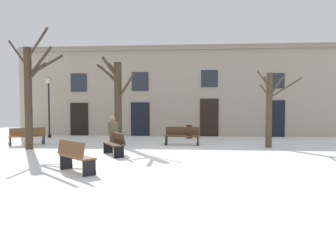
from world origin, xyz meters
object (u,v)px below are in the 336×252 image
bench_back_to_back_right (115,144)px  person_by_shop_door (113,132)px  litter_bin (189,132)px  tree_near_facade (270,107)px  tree_left_of_center (117,100)px  bench_near_lamp (75,156)px  bench_back_to_back_left (27,136)px  streetlamp (49,101)px  bench_near_center_tree (182,136)px  tree_foreground (30,92)px

bench_back_to_back_right → person_by_shop_door: size_ratio=1.08×
litter_bin → bench_back_to_back_right: bearing=-110.2°
bench_back_to_back_right → tree_near_facade: bearing=85.4°
tree_left_of_center → bench_near_lamp: (0.41, -7.18, -1.89)m
bench_back_to_back_left → person_by_shop_door: bearing=117.8°
streetlamp → bench_near_center_tree: (8.97, -3.75, -1.96)m
tree_left_of_center → streetlamp: size_ratio=1.13×
litter_bin → bench_back_to_back_right: 8.50m
streetlamp → bench_back_to_back_left: (0.77, -4.33, -1.97)m
tree_near_facade → person_by_shop_door: tree_near_facade is taller
streetlamp → tree_left_of_center: bearing=-37.5°
bench_back_to_back_right → person_by_shop_door: person_by_shop_door is taller
tree_left_of_center → bench_near_center_tree: tree_left_of_center is taller
litter_bin → bench_back_to_back_left: size_ratio=0.52×
streetlamp → bench_near_lamp: size_ratio=2.71×
streetlamp → bench_near_lamp: (6.05, -11.50, -1.96)m
litter_bin → person_by_shop_door: bearing=-115.5°
bench_back_to_back_left → bench_near_lamp: bearing=88.8°
bench_near_center_tree → person_by_shop_door: 4.23m
tree_foreground → bench_near_center_tree: 7.80m
bench_near_center_tree → person_by_shop_door: (-2.96, -2.99, 0.38)m
streetlamp → tree_near_facade: bearing=-18.7°
bench_back_to_back_left → person_by_shop_door: (5.23, -2.41, 0.39)m
tree_foreground → bench_near_center_tree: (7.12, 2.29, -2.20)m
streetlamp → litter_bin: (9.28, 0.14, -2.01)m
tree_near_facade → bench_back_to_back_right: bearing=-154.4°
bench_near_center_tree → person_by_shop_door: size_ratio=1.17×
bench_near_center_tree → litter_bin: bearing=90.0°
tree_left_of_center → bench_near_center_tree: (3.33, 0.57, -1.89)m
litter_bin → streetlamp: bearing=-179.1°
tree_near_facade → streetlamp: streetlamp is taller
litter_bin → bench_back_to_back_right: size_ratio=0.50×
tree_foreground → bench_near_center_tree: tree_foreground is taller
tree_near_facade → streetlamp: size_ratio=0.92×
streetlamp → litter_bin: size_ratio=4.64×
streetlamp → bench_back_to_back_left: bearing=-79.9°
bench_near_lamp → tree_foreground: bearing=-9.4°
bench_back_to_back_right → bench_near_lamp: bearing=-35.0°
bench_back_to_back_right → bench_back_to_back_left: bearing=-152.4°
bench_near_lamp → bench_back_to_back_left: bench_near_lamp is taller
litter_bin → bench_near_center_tree: size_ratio=0.47×
tree_foreground → bench_back_to_back_right: bearing=-21.7°
litter_bin → person_by_shop_door: (-3.28, -6.88, 0.43)m
bench_near_lamp → person_by_shop_door: (-0.04, 4.76, 0.38)m
streetlamp → bench_near_center_tree: size_ratio=2.17×
tree_near_facade → tree_left_of_center: bearing=178.7°
tree_near_facade → person_by_shop_door: bearing=-162.9°
tree_foreground → bench_near_center_tree: size_ratio=3.01×
bench_back_to_back_left → tree_left_of_center: bearing=142.6°
bench_near_center_tree → bench_back_to_back_left: bench_near_center_tree is taller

